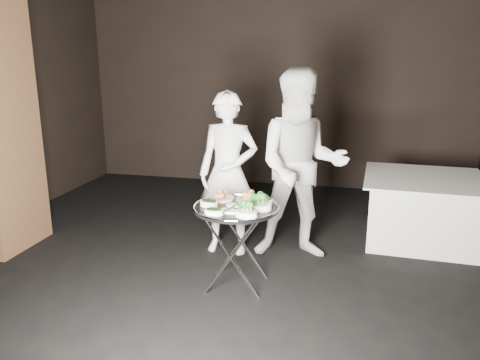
% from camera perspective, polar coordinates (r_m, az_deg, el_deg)
% --- Properties ---
extents(floor, '(6.00, 7.00, 0.05)m').
position_cam_1_polar(floor, '(4.43, -2.89, -12.41)').
color(floor, black).
rests_on(floor, ground).
extents(wall_back, '(6.00, 0.05, 3.00)m').
position_cam_1_polar(wall_back, '(7.40, 4.54, 10.91)').
color(wall_back, black).
rests_on(wall_back, floor).
extents(tray_stand, '(0.50, 0.42, 0.73)m').
position_cam_1_polar(tray_stand, '(4.14, -0.47, -7.75)').
color(tray_stand, silver).
rests_on(tray_stand, floor).
extents(serving_tray, '(0.74, 0.74, 0.04)m').
position_cam_1_polar(serving_tray, '(4.02, -0.48, -3.40)').
color(serving_tray, black).
rests_on(serving_tray, tray_stand).
extents(potato_plate_a, '(0.22, 0.22, 0.08)m').
position_cam_1_polar(potato_plate_a, '(4.21, -2.21, -1.91)').
color(potato_plate_a, beige).
rests_on(potato_plate_a, serving_tray).
extents(potato_plate_b, '(0.22, 0.22, 0.08)m').
position_cam_1_polar(potato_plate_b, '(4.19, 0.96, -2.01)').
color(potato_plate_b, beige).
rests_on(potato_plate_b, serving_tray).
extents(greens_bowl, '(0.13, 0.13, 0.08)m').
position_cam_1_polar(greens_bowl, '(4.07, 3.14, -2.50)').
color(greens_bowl, white).
rests_on(greens_bowl, serving_tray).
extents(asparagus_plate_a, '(0.20, 0.17, 0.04)m').
position_cam_1_polar(asparagus_plate_a, '(4.03, -0.46, -2.96)').
color(asparagus_plate_a, white).
rests_on(asparagus_plate_a, serving_tray).
extents(asparagus_plate_b, '(0.20, 0.15, 0.04)m').
position_cam_1_polar(asparagus_plate_b, '(3.88, -1.40, -3.70)').
color(asparagus_plate_b, white).
rests_on(asparagus_plate_b, serving_tray).
extents(spinach_bowl_a, '(0.20, 0.17, 0.07)m').
position_cam_1_polar(spinach_bowl_a, '(4.03, -3.81, -2.75)').
color(spinach_bowl_a, white).
rests_on(spinach_bowl_a, serving_tray).
extents(spinach_bowl_b, '(0.16, 0.11, 0.06)m').
position_cam_1_polar(spinach_bowl_b, '(3.82, -3.20, -3.80)').
color(spinach_bowl_b, white).
rests_on(spinach_bowl_b, serving_tray).
extents(broccoli_bowl_a, '(0.23, 0.20, 0.08)m').
position_cam_1_polar(broccoli_bowl_a, '(3.93, 2.43, -3.12)').
color(broccoli_bowl_a, white).
rests_on(broccoli_bowl_a, serving_tray).
extents(broccoli_bowl_b, '(0.21, 0.17, 0.08)m').
position_cam_1_polar(broccoli_bowl_b, '(3.76, 0.77, -3.98)').
color(broccoli_bowl_b, white).
rests_on(broccoli_bowl_b, serving_tray).
extents(serving_utensils, '(0.57, 0.40, 0.01)m').
position_cam_1_polar(serving_utensils, '(4.06, -0.03, -2.38)').
color(serving_utensils, silver).
rests_on(serving_utensils, serving_tray).
extents(waiter_left, '(0.61, 0.40, 1.68)m').
position_cam_1_polar(waiter_left, '(4.78, -1.47, 0.79)').
color(waiter_left, white).
rests_on(waiter_left, floor).
extents(waiter_right, '(1.03, 0.87, 1.90)m').
position_cam_1_polar(waiter_right, '(4.66, 7.47, 1.72)').
color(waiter_right, white).
rests_on(waiter_right, floor).
extents(dining_table, '(1.27, 1.27, 0.72)m').
position_cam_1_polar(dining_table, '(5.57, 21.29, -3.28)').
color(dining_table, white).
rests_on(dining_table, floor).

